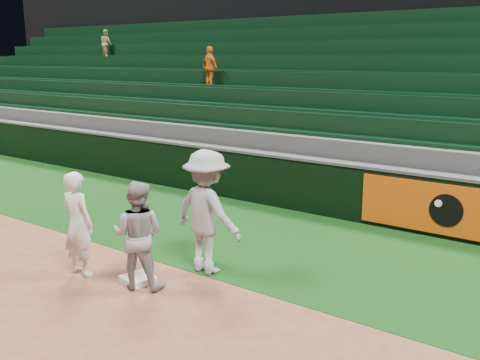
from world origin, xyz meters
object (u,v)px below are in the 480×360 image
baserunner (138,235)px  base_coach (207,212)px  first_base (138,279)px  first_baseman (78,224)px

baserunner → base_coach: size_ratio=0.82×
first_base → base_coach: 1.52m
first_base → first_baseman: first_baseman is taller
first_baseman → baserunner: (1.15, 0.22, -0.02)m
first_baseman → base_coach: (1.61, 1.30, 0.17)m
first_base → baserunner: size_ratio=0.27×
first_baseman → base_coach: size_ratio=0.85×
first_baseman → first_base: bearing=-163.7°
first_base → baserunner: baserunner is taller
first_base → baserunner: 0.81m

